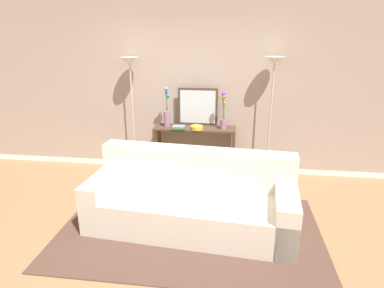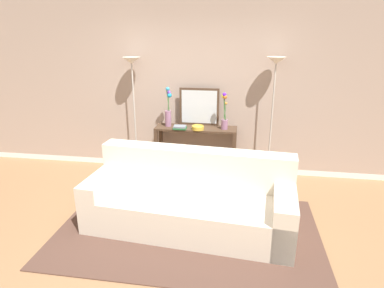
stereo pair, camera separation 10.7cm
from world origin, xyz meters
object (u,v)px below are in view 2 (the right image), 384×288
Objects in this scene: book_row_under_console at (175,170)px; floor_lamp_right at (274,86)px; fruit_bowl at (198,128)px; vase_tall_flowers at (168,112)px; vase_short_flowers at (224,114)px; console_table at (196,143)px; floor_lamp_left at (133,84)px; couch at (190,201)px; wall_mirror at (199,107)px; book_stack at (180,127)px.

floor_lamp_right is at bearing 0.44° from book_row_under_console.
vase_tall_flowers is at bearing 165.92° from fruit_bowl.
console_table is at bearing 175.93° from vase_short_flowers.
floor_lamp_right reaches higher than fruit_bowl.
floor_lamp_right is at bearing 0.57° from console_table.
vase_short_flowers is 0.45m from fruit_bowl.
fruit_bowl is at bearing -6.74° from floor_lamp_left.
vase_short_flowers is at bearing -2.70° from vase_tall_flowers.
vase_short_flowers is at bearing -4.07° from console_table.
floor_lamp_left reaches higher than book_row_under_console.
floor_lamp_left reaches higher than vase_tall_flowers.
wall_mirror reaches higher than couch.
book_row_under_console is (0.65, -0.01, -1.41)m from floor_lamp_left.
wall_mirror is 1.74× the size of book_row_under_console.
floor_lamp_left is 1.10m from wall_mirror.
vase_tall_flowers reaches higher than book_stack.
floor_lamp_left reaches higher than fruit_bowl.
vase_tall_flowers is at bearing 111.89° from couch.
vase_tall_flowers is 0.32m from book_stack.
floor_lamp_right reaches higher than book_stack.
fruit_bowl is at bearing -14.08° from vase_tall_flowers.
book_row_under_console is (-1.50, -0.01, -1.43)m from floor_lamp_right.
vase_short_flowers is at bearing -2.28° from book_row_under_console.
wall_mirror is (-1.12, 0.14, -0.38)m from floor_lamp_right.
wall_mirror is at bearing 7.69° from floor_lamp_left.
couch is at bearing -85.80° from wall_mirror.
couch is 4.33× the size of vase_short_flowers.
book_stack is at bearing -178.09° from fruit_bowl.
couch is at bearing -84.23° from console_table.
floor_lamp_right reaches higher than vase_short_flowers.
vase_tall_flowers is at bearing -163.49° from wall_mirror.
console_table is 0.65m from vase_tall_flowers.
wall_mirror is 1.10× the size of vase_short_flowers.
console_table is at bearing 95.77° from couch.
vase_short_flowers is (-0.71, -0.04, -0.45)m from floor_lamp_right.
wall_mirror is (1.03, 0.14, -0.36)m from floor_lamp_left.
couch is at bearing -52.04° from floor_lamp_left.
couch is 13.17× the size of fruit_bowl.
wall_mirror is (-0.12, 1.60, 0.80)m from couch.
floor_lamp_left is at bearing -180.00° from floor_lamp_right.
wall_mirror reaches higher than vase_short_flowers.
vase_tall_flowers is (-0.44, 0.01, 0.48)m from console_table.
couch is 6.85× the size of book_row_under_console.
vase_tall_flowers is at bearing -179.96° from floor_lamp_right.
console_table is 3.54× the size of book_row_under_console.
couch is 1.48m from console_table.
vase_short_flowers is at bearing -23.74° from wall_mirror.
fruit_bowl reaches higher than book_stack.
fruit_bowl is 0.88m from book_row_under_console.
console_table is 0.66m from vase_short_flowers.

